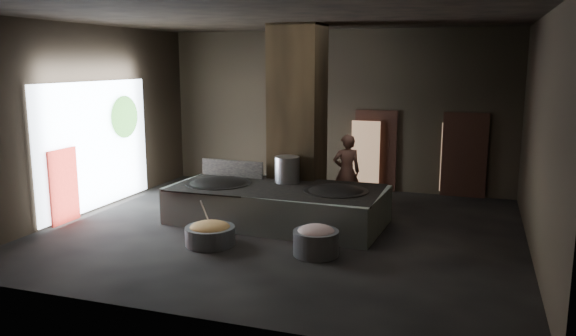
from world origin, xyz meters
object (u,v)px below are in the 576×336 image
(stock_pot, at_px, (287,170))
(meat_basin, at_px, (316,243))
(wok_right, at_px, (336,194))
(veg_basin, at_px, (210,236))
(wok_left, at_px, (218,186))
(hearth_platform, at_px, (277,205))
(cook, at_px, (347,172))

(stock_pot, xyz_separation_m, meat_basin, (1.39, -2.37, -0.89))
(wok_right, relative_size, veg_basin, 1.40)
(wok_left, distance_m, stock_pot, 1.66)
(stock_pot, relative_size, veg_basin, 0.62)
(stock_pot, bearing_deg, meat_basin, -59.65)
(stock_pot, bearing_deg, hearth_platform, -95.19)
(wok_left, xyz_separation_m, meat_basin, (2.89, -1.77, -0.51))
(wok_left, height_order, wok_right, wok_left)
(cook, height_order, meat_basin, cook)
(hearth_platform, relative_size, veg_basin, 4.78)
(veg_basin, bearing_deg, hearth_platform, 68.86)
(meat_basin, bearing_deg, stock_pot, 120.35)
(stock_pot, xyz_separation_m, veg_basin, (-0.79, -2.47, -0.95))
(wok_right, relative_size, cook, 0.75)
(cook, distance_m, veg_basin, 4.20)
(hearth_platform, height_order, wok_left, wok_left)
(hearth_platform, distance_m, veg_basin, 2.07)
(hearth_platform, height_order, veg_basin, hearth_platform)
(hearth_platform, relative_size, wok_left, 3.17)
(hearth_platform, bearing_deg, cook, 58.50)
(hearth_platform, xyz_separation_m, stock_pot, (0.05, 0.55, 0.72))
(wok_left, bearing_deg, veg_basin, -69.17)
(cook, relative_size, meat_basin, 2.15)
(veg_basin, distance_m, meat_basin, 2.18)
(hearth_platform, relative_size, wok_right, 3.41)
(hearth_platform, distance_m, cook, 2.17)
(cook, relative_size, veg_basin, 1.87)
(wok_left, xyz_separation_m, stock_pot, (1.50, 0.60, 0.38))
(meat_basin, bearing_deg, wok_left, 148.45)
(hearth_platform, xyz_separation_m, veg_basin, (-0.74, -1.92, -0.23))
(wok_right, xyz_separation_m, stock_pot, (-1.30, 0.50, 0.38))
(meat_basin, bearing_deg, cook, 93.83)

